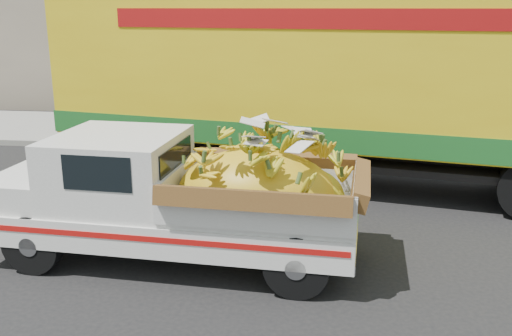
# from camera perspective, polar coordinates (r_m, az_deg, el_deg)

# --- Properties ---
(ground) EXTENTS (100.00, 100.00, 0.00)m
(ground) POSITION_cam_1_polar(r_m,az_deg,el_deg) (8.88, 1.49, -7.73)
(ground) COLOR black
(ground) RESTS_ON ground
(curb) EXTENTS (60.00, 0.25, 0.15)m
(curb) POSITION_cam_1_polar(r_m,az_deg,el_deg) (14.33, 3.88, 1.74)
(curb) COLOR gray
(curb) RESTS_ON ground
(sidewalk) EXTENTS (60.00, 4.00, 0.14)m
(sidewalk) POSITION_cam_1_polar(r_m,az_deg,el_deg) (16.38, 4.35, 3.49)
(sidewalk) COLOR gray
(sidewalk) RESTS_ON ground
(building_left) EXTENTS (18.00, 6.00, 5.00)m
(building_left) POSITION_cam_1_polar(r_m,az_deg,el_deg) (23.62, -14.94, 12.74)
(building_left) COLOR gray
(building_left) RESTS_ON ground
(pickup_truck) EXTENTS (5.30, 2.21, 1.82)m
(pickup_truck) POSITION_cam_1_polar(r_m,az_deg,el_deg) (8.06, -5.51, -2.85)
(pickup_truck) COLOR black
(pickup_truck) RESTS_ON ground
(semi_trailer) EXTENTS (12.08, 4.73, 3.80)m
(semi_trailer) POSITION_cam_1_polar(r_m,az_deg,el_deg) (11.52, 8.70, 8.52)
(semi_trailer) COLOR black
(semi_trailer) RESTS_ON ground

